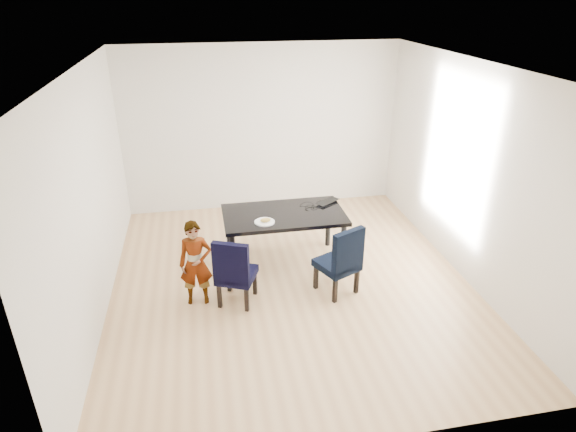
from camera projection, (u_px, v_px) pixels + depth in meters
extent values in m
cube|color=tan|center=(291.00, 282.00, 6.23)|extent=(4.50, 5.00, 0.01)
cube|color=white|center=(292.00, 65.00, 5.06)|extent=(4.50, 5.00, 0.01)
cube|color=silver|center=(262.00, 129.00, 7.87)|extent=(4.50, 0.01, 2.70)
cube|color=silver|center=(358.00, 314.00, 3.42)|extent=(4.50, 0.01, 2.70)
cube|color=silver|center=(89.00, 199.00, 5.27)|extent=(0.01, 5.00, 2.70)
cube|color=silver|center=(468.00, 172.00, 6.02)|extent=(0.01, 5.00, 2.70)
cube|color=black|center=(284.00, 238.00, 6.51)|extent=(1.60, 0.90, 0.75)
cube|color=black|center=(236.00, 269.00, 5.67)|extent=(0.56, 0.57, 0.88)
cube|color=black|center=(337.00, 259.00, 5.86)|extent=(0.59, 0.60, 0.92)
imported|color=#FF6215|center=(196.00, 263.00, 5.62)|extent=(0.40, 0.28, 1.06)
cylinder|color=white|center=(265.00, 222.00, 6.10)|extent=(0.30, 0.30, 0.01)
ellipsoid|color=#B89841|center=(265.00, 220.00, 6.07)|extent=(0.15, 0.11, 0.05)
imported|color=black|center=(325.00, 201.00, 6.68)|extent=(0.42, 0.39, 0.03)
torus|color=black|center=(311.00, 209.00, 6.47)|extent=(0.21, 0.21, 0.01)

